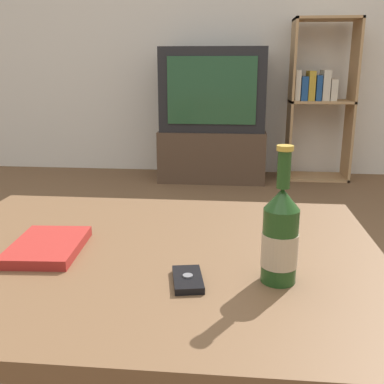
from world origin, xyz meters
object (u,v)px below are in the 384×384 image
television (213,89)px  beer_bottle (280,237)px  cell_phone (188,279)px  table_book (47,246)px  tv_stand (212,154)px  bookshelf (319,96)px

television → beer_bottle: 2.86m
cell_phone → table_book: bearing=149.1°
tv_stand → table_book: 2.77m
television → beer_bottle: (0.28, -2.84, -0.15)m
bookshelf → cell_phone: bookshelf is taller
television → cell_phone: (0.10, -2.86, -0.24)m
beer_bottle → cell_phone: beer_bottle is taller
bookshelf → television: bearing=-173.5°
beer_bottle → table_book: size_ratio=1.22×
beer_bottle → table_book: 0.55m
bookshelf → beer_bottle: bookshelf is taller
beer_bottle → tv_stand: bearing=95.7°
table_book → tv_stand: bearing=81.2°
table_book → cell_phone: bearing=-23.7°
beer_bottle → cell_phone: 0.21m
beer_bottle → cell_phone: size_ratio=2.40×
bookshelf → beer_bottle: bearing=-101.0°
beer_bottle → table_book: bearing=169.1°
tv_stand → beer_bottle: 2.88m
tv_stand → bookshelf: bookshelf is taller
beer_bottle → table_book: beer_bottle is taller
television → tv_stand: bearing=90.0°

